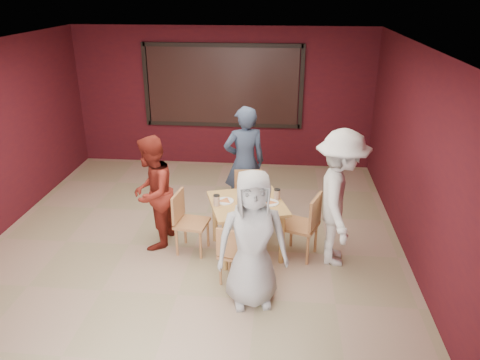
# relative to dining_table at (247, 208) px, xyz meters

# --- Properties ---
(floor) EXTENTS (7.00, 7.00, 0.00)m
(floor) POSITION_rel_dining_table_xyz_m (-0.77, 0.01, -0.67)
(floor) COLOR tan
(floor) RESTS_ON ground
(window_blinds) EXTENTS (3.00, 0.02, 1.50)m
(window_blinds) POSITION_rel_dining_table_xyz_m (-0.77, 3.46, 0.98)
(window_blinds) COLOR black
(dining_table) EXTENTS (1.22, 1.22, 0.92)m
(dining_table) POSITION_rel_dining_table_xyz_m (0.00, 0.00, 0.00)
(dining_table) COLOR tan
(dining_table) RESTS_ON floor
(chair_front) EXTENTS (0.48, 0.48, 0.82)m
(chair_front) POSITION_rel_dining_table_xyz_m (-0.09, -0.79, -0.21)
(chair_front) COLOR #A86941
(chair_front) RESTS_ON floor
(chair_back) EXTENTS (0.47, 0.47, 0.88)m
(chair_back) POSITION_rel_dining_table_xyz_m (-0.04, 0.81, -0.18)
(chair_back) COLOR #A86941
(chair_back) RESTS_ON floor
(chair_left) EXTENTS (0.48, 0.48, 0.89)m
(chair_left) POSITION_rel_dining_table_xyz_m (-0.84, -0.05, -0.17)
(chair_left) COLOR #A86941
(chair_left) RESTS_ON floor
(chair_right) EXTENTS (0.58, 0.58, 0.94)m
(chair_right) POSITION_rel_dining_table_xyz_m (0.81, -0.06, -0.15)
(chair_right) COLOR #A86941
(chair_right) RESTS_ON floor
(diner_front) EXTENTS (0.91, 0.68, 1.68)m
(diner_front) POSITION_rel_dining_table_xyz_m (0.15, -1.12, 0.17)
(diner_front) COLOR #ADADAD
(diner_front) RESTS_ON floor
(diner_back) EXTENTS (0.77, 0.62, 1.83)m
(diner_back) POSITION_rel_dining_table_xyz_m (-0.13, 1.14, 0.24)
(diner_back) COLOR #303D56
(diner_back) RESTS_ON floor
(diner_left) EXTENTS (0.67, 0.83, 1.64)m
(diner_left) POSITION_rel_dining_table_xyz_m (-1.35, 0.08, 0.14)
(diner_left) COLOR maroon
(diner_left) RESTS_ON floor
(diner_right) EXTENTS (0.75, 1.24, 1.86)m
(diner_right) POSITION_rel_dining_table_xyz_m (1.23, -0.12, 0.26)
(diner_right) COLOR white
(diner_right) RESTS_ON floor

